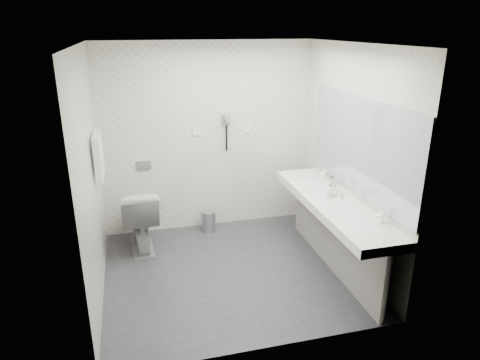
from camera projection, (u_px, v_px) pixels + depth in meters
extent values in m
plane|color=#2F2E34|center=(231.00, 271.00, 4.98)|extent=(2.80, 2.80, 0.00)
plane|color=white|center=(229.00, 44.00, 4.14)|extent=(2.80, 2.80, 0.00)
plane|color=silver|center=(207.00, 139.00, 5.74)|extent=(2.80, 0.00, 2.80)
plane|color=silver|center=(268.00, 218.00, 3.37)|extent=(2.80, 0.00, 2.80)
plane|color=silver|center=(90.00, 179.00, 4.23)|extent=(0.00, 2.60, 2.60)
plane|color=silver|center=(350.00, 158.00, 4.89)|extent=(0.00, 2.60, 2.60)
cube|color=white|center=(333.00, 204.00, 4.79)|extent=(0.55, 2.20, 0.10)
cube|color=gray|center=(332.00, 238.00, 4.94)|extent=(0.03, 2.15, 0.75)
cylinder|color=silver|center=(385.00, 288.00, 4.00)|extent=(0.06, 0.06, 0.75)
cylinder|color=silver|center=(300.00, 204.00, 5.90)|extent=(0.06, 0.06, 0.75)
cube|color=#B2BCC6|center=(360.00, 146.00, 4.63)|extent=(0.02, 2.20, 1.05)
ellipsoid|color=white|center=(363.00, 226.00, 4.19)|extent=(0.40, 0.31, 0.05)
ellipsoid|color=white|center=(310.00, 182.00, 5.37)|extent=(0.40, 0.31, 0.05)
cylinder|color=silver|center=(382.00, 216.00, 4.20)|extent=(0.04, 0.04, 0.15)
cylinder|color=silver|center=(325.00, 174.00, 5.39)|extent=(0.04, 0.04, 0.15)
imported|color=white|center=(330.00, 194.00, 4.81)|extent=(0.07, 0.07, 0.11)
imported|color=white|center=(334.00, 193.00, 4.87)|extent=(0.08, 0.08, 0.08)
imported|color=white|center=(342.00, 194.00, 4.79)|extent=(0.05, 0.05, 0.11)
cylinder|color=silver|center=(334.00, 186.00, 5.02)|extent=(0.06, 0.06, 0.11)
cylinder|color=silver|center=(332.00, 181.00, 5.18)|extent=(0.07, 0.07, 0.11)
imported|color=white|center=(140.00, 218.00, 5.39)|extent=(0.49, 0.82, 0.81)
cube|color=#B2B5BA|center=(144.00, 165.00, 5.63)|extent=(0.18, 0.02, 0.12)
cylinder|color=#B2B5BA|center=(209.00, 221.00, 5.93)|extent=(0.26, 0.26, 0.27)
cylinder|color=#B2B5BA|center=(208.00, 212.00, 5.88)|extent=(0.20, 0.20, 0.02)
cylinder|color=silver|center=(95.00, 136.00, 4.64)|extent=(0.02, 0.62, 0.02)
cube|color=white|center=(98.00, 159.00, 4.59)|extent=(0.07, 0.24, 0.48)
cube|color=white|center=(99.00, 152.00, 4.84)|extent=(0.07, 0.24, 0.48)
cube|color=gray|center=(226.00, 119.00, 5.69)|extent=(0.10, 0.04, 0.14)
cylinder|color=gray|center=(227.00, 118.00, 5.62)|extent=(0.08, 0.14, 0.08)
cylinder|color=black|center=(227.00, 138.00, 5.76)|extent=(0.02, 0.02, 0.35)
cube|color=white|center=(196.00, 132.00, 5.66)|extent=(0.09, 0.02, 0.09)
cube|color=white|center=(248.00, 129.00, 5.83)|extent=(0.09, 0.02, 0.09)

